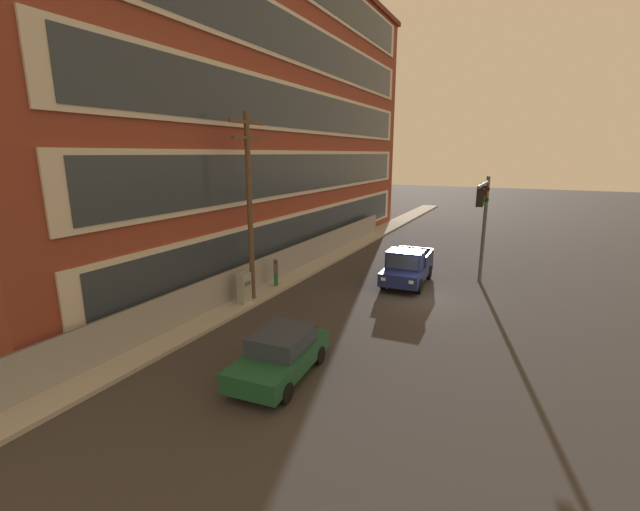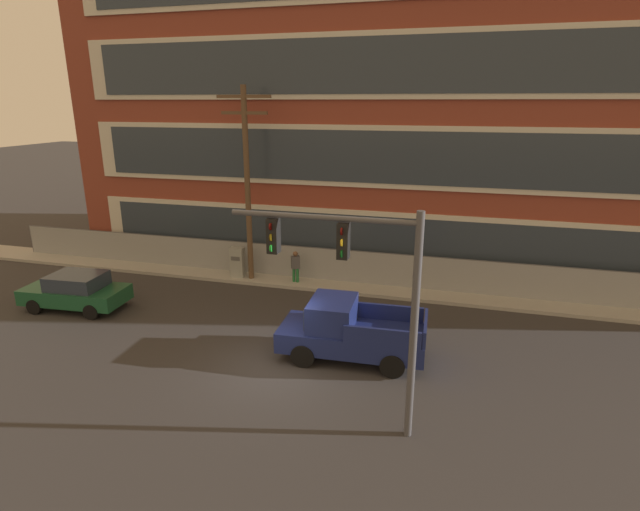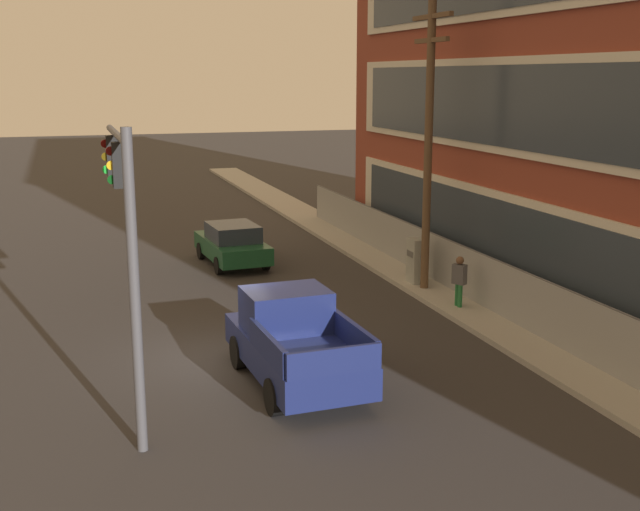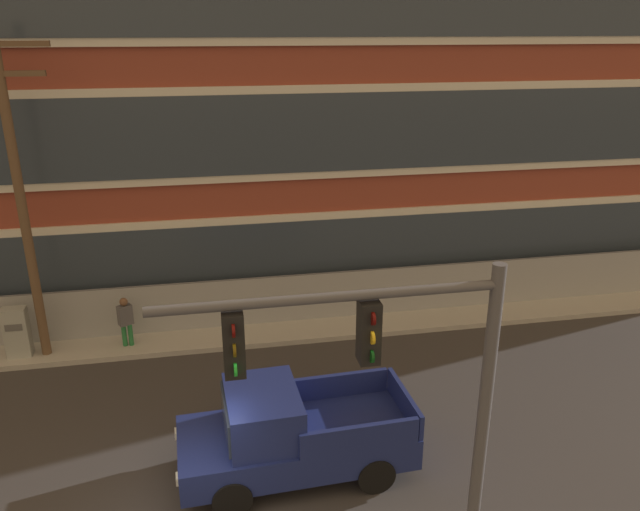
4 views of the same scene
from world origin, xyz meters
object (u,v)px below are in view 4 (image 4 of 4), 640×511
at_px(electrical_cabinet, 17,335).
at_px(pedestrian_near_cabinet, 126,320).
at_px(traffic_signal_mast, 399,388).
at_px(pickup_truck_navy, 290,434).
at_px(utility_pole_near_corner, 19,188).

height_order(electrical_cabinet, pedestrian_near_cabinet, pedestrian_near_cabinet).
xyz_separation_m(traffic_signal_mast, electrical_cabinet, (-8.02, 9.90, -3.43)).
relative_size(pickup_truck_navy, utility_pole_near_corner, 0.55).
bearing_deg(pickup_truck_navy, electrical_cabinet, 138.16).
height_order(pickup_truck_navy, utility_pole_near_corner, utility_pole_near_corner).
relative_size(utility_pole_near_corner, electrical_cabinet, 5.56).
relative_size(traffic_signal_mast, utility_pole_near_corner, 0.66).
bearing_deg(electrical_cabinet, traffic_signal_mast, -51.01).
relative_size(electrical_cabinet, pedestrian_near_cabinet, 0.98).
distance_m(pickup_truck_navy, electrical_cabinet, 9.32).
xyz_separation_m(electrical_cabinet, pedestrian_near_cabinet, (2.99, 0.05, 0.15)).
xyz_separation_m(pickup_truck_navy, pedestrian_near_cabinet, (-3.95, 6.26, 0.01)).
xyz_separation_m(traffic_signal_mast, utility_pole_near_corner, (-7.31, 9.90, 0.82)).
bearing_deg(pedestrian_near_cabinet, electrical_cabinet, -179.07).
distance_m(utility_pole_near_corner, electrical_cabinet, 4.31).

